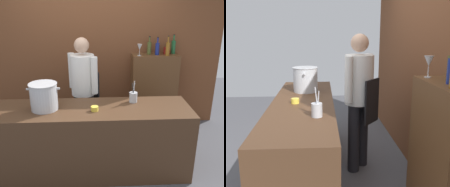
{
  "view_description": "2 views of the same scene",
  "coord_description": "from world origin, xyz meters",
  "views": [
    {
      "loc": [
        0.11,
        -2.83,
        2.15
      ],
      "look_at": [
        0.29,
        0.37,
        0.95
      ],
      "focal_mm": 40.48,
      "sensor_mm": 36.0,
      "label": 1
    },
    {
      "loc": [
        2.91,
        0.22,
        1.67
      ],
      "look_at": [
        0.06,
        0.4,
        1.01
      ],
      "focal_mm": 42.12,
      "sensor_mm": 36.0,
      "label": 2
    }
  ],
  "objects": [
    {
      "name": "bar_cabinet",
      "position": [
        1.05,
        1.19,
        0.65
      ],
      "size": [
        0.76,
        0.32,
        1.3
      ],
      "primitive_type": "cube",
      "color": "brown",
      "rests_on": "ground_plane"
    },
    {
      "name": "prep_counter",
      "position": [
        0.0,
        0.0,
        0.45
      ],
      "size": [
        2.48,
        0.7,
        0.9
      ],
      "primitive_type": "cube",
      "color": "#472D1C",
      "rests_on": "ground_plane"
    },
    {
      "name": "chef",
      "position": [
        -0.11,
        0.67,
        0.96
      ],
      "size": [
        0.45,
        0.43,
        1.66
      ],
      "rotation": [
        0.0,
        0.0,
        2.45
      ],
      "color": "black",
      "rests_on": "ground_plane"
    },
    {
      "name": "brick_back_panel",
      "position": [
        0.0,
        1.4,
        1.5
      ],
      "size": [
        4.4,
        0.1,
        3.0
      ],
      "primitive_type": "cube",
      "color": "brown",
      "rests_on": "ground_plane"
    },
    {
      "name": "stockpot_large",
      "position": [
        -0.54,
        0.01,
        1.06
      ],
      "size": [
        0.39,
        0.33,
        0.33
      ],
      "color": "#B7BABF",
      "rests_on": "prep_counter"
    },
    {
      "name": "ground_plane",
      "position": [
        0.0,
        0.0,
        0.0
      ],
      "size": [
        8.0,
        8.0,
        0.0
      ],
      "primitive_type": "plane",
      "color": "#4C4C51"
    },
    {
      "name": "utensil_crock",
      "position": [
        0.55,
        0.17,
        0.97
      ],
      "size": [
        0.1,
        0.1,
        0.29
      ],
      "color": "#B7BABF",
      "rests_on": "prep_counter"
    },
    {
      "name": "butter_jar",
      "position": [
        0.06,
        -0.08,
        0.93
      ],
      "size": [
        0.09,
        0.09,
        0.06
      ],
      "primitive_type": "cylinder",
      "color": "yellow",
      "rests_on": "prep_counter"
    },
    {
      "name": "wine_glass_wide",
      "position": [
        0.77,
        1.12,
        1.43
      ],
      "size": [
        0.08,
        0.08,
        0.18
      ],
      "color": "silver",
      "rests_on": "bar_cabinet"
    }
  ]
}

